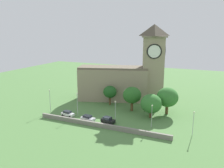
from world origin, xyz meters
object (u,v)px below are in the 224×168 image
at_px(car_white, 68,114).
at_px(streetlamp_west_end, 50,97).
at_px(car_black, 108,120).
at_px(streetlamp_east_mid, 152,112).
at_px(tree_riverside_west, 167,97).
at_px(streetlamp_central, 115,108).
at_px(tree_by_tower, 151,104).
at_px(streetlamp_east_end, 193,119).
at_px(tree_riverside_east, 132,95).
at_px(car_silver, 88,118).
at_px(tree_churchyard, 110,92).
at_px(streetlamp_west_mid, 77,101).
at_px(church, 127,76).

distance_m(car_white, streetlamp_west_end, 8.83).
xyz_separation_m(car_black, streetlamp_east_mid, (12.79, 1.92, 3.61)).
distance_m(car_black, tree_riverside_west, 21.53).
bearing_deg(car_white, car_black, 0.03).
relative_size(streetlamp_central, tree_by_tower, 0.87).
height_order(streetlamp_central, streetlamp_east_end, streetlamp_central).
bearing_deg(car_black, tree_riverside_east, 77.14).
height_order(car_silver, streetlamp_east_end, streetlamp_east_end).
bearing_deg(car_silver, car_white, 173.16).
bearing_deg(tree_churchyard, car_white, -114.92).
height_order(streetlamp_central, streetlamp_east_mid, streetlamp_east_mid).
height_order(streetlamp_west_end, streetlamp_central, streetlamp_west_end).
height_order(car_black, streetlamp_west_mid, streetlamp_west_mid).
height_order(streetlamp_east_mid, tree_by_tower, tree_by_tower).
bearing_deg(car_black, church, 96.88).
bearing_deg(streetlamp_west_end, car_silver, -7.38).
distance_m(car_silver, streetlamp_west_mid, 6.94).
bearing_deg(tree_riverside_west, tree_by_tower, -125.91).
distance_m(car_black, streetlamp_west_mid, 12.14).
relative_size(streetlamp_west_end, streetlamp_central, 1.17).
height_order(streetlamp_central, tree_churchyard, tree_churchyard).
bearing_deg(streetlamp_central, tree_riverside_east, 83.85).
xyz_separation_m(car_silver, tree_churchyard, (-0.32, 17.38, 4.03)).
relative_size(streetlamp_east_mid, tree_churchyard, 0.94).
height_order(car_black, tree_by_tower, tree_by_tower).
bearing_deg(tree_riverside_east, streetlamp_west_mid, -140.05).
xyz_separation_m(car_black, streetlamp_west_mid, (-11.31, 1.29, 4.21)).
xyz_separation_m(car_white, tree_riverside_west, (28.89, 15.07, 4.81)).
bearing_deg(tree_by_tower, streetlamp_east_mid, -74.22).
bearing_deg(streetlamp_west_end, church, 51.74).
distance_m(streetlamp_west_end, tree_by_tower, 33.64).
xyz_separation_m(car_silver, streetlamp_east_mid, (19.10, 2.88, 3.67)).
xyz_separation_m(tree_churchyard, tree_by_tower, (17.26, -6.88, -0.31)).
height_order(car_white, streetlamp_west_mid, streetlamp_west_mid).
xyz_separation_m(car_silver, streetlamp_west_mid, (-5.00, 2.24, 4.26)).
xyz_separation_m(church, car_silver, (-3.29, -25.98, -8.76)).
bearing_deg(streetlamp_east_end, tree_by_tower, 148.08).
bearing_deg(streetlamp_central, tree_riverside_west, 46.40).
relative_size(car_silver, tree_churchyard, 0.65).
xyz_separation_m(streetlamp_west_mid, tree_by_tower, (21.94, 8.26, -0.54)).
bearing_deg(tree_churchyard, tree_riverside_west, -3.67).
height_order(car_white, streetlamp_central, streetlamp_central).
xyz_separation_m(church, tree_by_tower, (13.65, -15.48, -5.03)).
height_order(car_black, streetlamp_central, streetlamp_central).
xyz_separation_m(tree_riverside_west, tree_by_tower, (-4.00, -5.52, -1.08)).
bearing_deg(streetlamp_east_end, car_silver, -175.89).
height_order(church, streetlamp_east_end, church).
relative_size(tree_churchyard, tree_by_tower, 0.94).
relative_size(streetlamp_central, tree_riverside_east, 0.79).
height_order(car_white, streetlamp_east_mid, streetlamp_east_mid).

